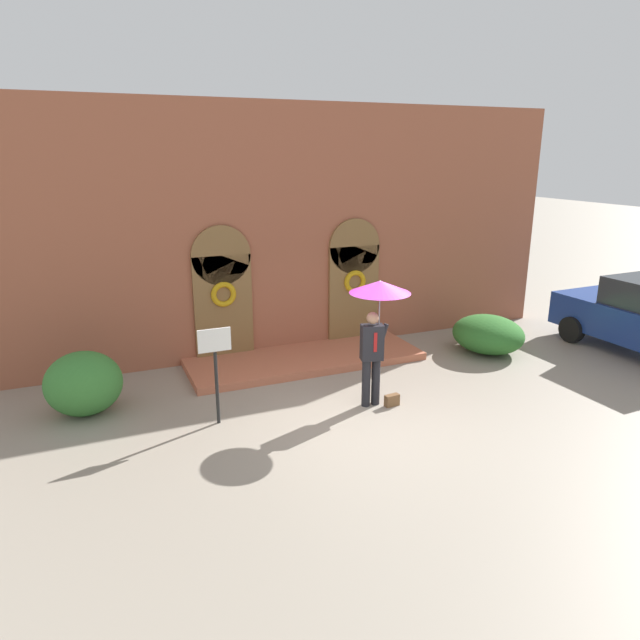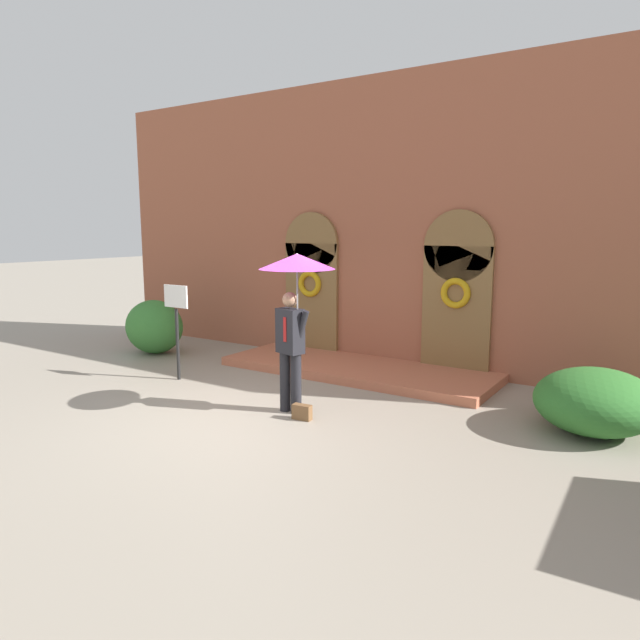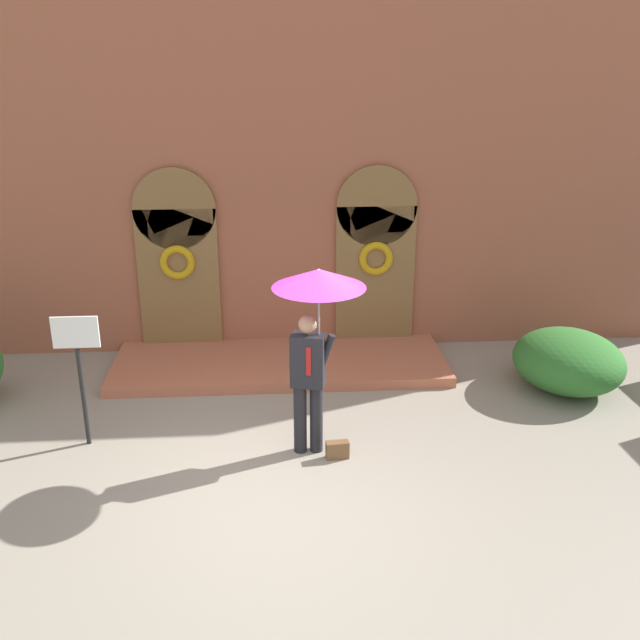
{
  "view_description": "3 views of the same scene",
  "coord_description": "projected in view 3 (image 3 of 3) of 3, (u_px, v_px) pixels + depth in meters",
  "views": [
    {
      "loc": [
        -4.37,
        -8.11,
        4.55
      ],
      "look_at": [
        -0.17,
        1.81,
        1.35
      ],
      "focal_mm": 32.0,
      "sensor_mm": 36.0,
      "label": 1
    },
    {
      "loc": [
        5.16,
        -6.11,
        2.72
      ],
      "look_at": [
        0.05,
        1.71,
        1.21
      ],
      "focal_mm": 32.0,
      "sensor_mm": 36.0,
      "label": 2
    },
    {
      "loc": [
        -0.1,
        -7.27,
        4.63
      ],
      "look_at": [
        0.49,
        1.13,
        1.51
      ],
      "focal_mm": 40.0,
      "sensor_mm": 36.0,
      "label": 3
    }
  ],
  "objects": [
    {
      "name": "ground_plane",
      "position": [
        285.0,
        474.0,
        8.42
      ],
      "size": [
        80.0,
        80.0,
        0.0
      ],
      "primitive_type": "plane",
      "color": "gray"
    },
    {
      "name": "handbag",
      "position": [
        337.0,
        450.0,
        8.72
      ],
      "size": [
        0.29,
        0.15,
        0.22
      ],
      "primitive_type": "cube",
      "rotation": [
        0.0,
        0.0,
        0.1
      ],
      "color": "brown",
      "rests_on": "ground"
    },
    {
      "name": "sign_post",
      "position": [
        79.0,
        359.0,
        8.69
      ],
      "size": [
        0.56,
        0.06,
        1.72
      ],
      "color": "black",
      "rests_on": "ground"
    },
    {
      "name": "person_with_umbrella",
      "position": [
        316.0,
        306.0,
        8.27
      ],
      "size": [
        1.1,
        1.1,
        2.36
      ],
      "color": "black",
      "rests_on": "ground"
    },
    {
      "name": "shrub_right",
      "position": [
        568.0,
        361.0,
        10.49
      ],
      "size": [
        1.59,
        1.74,
        0.86
      ],
      "primitive_type": "ellipsoid",
      "color": "#2D6B28",
      "rests_on": "ground"
    },
    {
      "name": "building_facade",
      "position": [
        276.0,
        187.0,
        11.37
      ],
      "size": [
        14.0,
        2.3,
        5.6
      ],
      "color": "#9E563D",
      "rests_on": "ground"
    }
  ]
}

